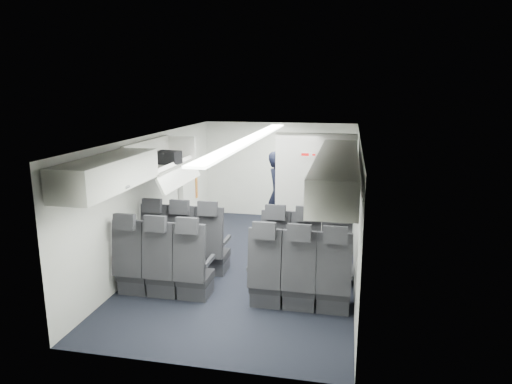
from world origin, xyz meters
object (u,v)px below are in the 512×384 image
at_px(carry_on_bag, 168,158).
at_px(seat_row_front, 244,251).
at_px(seat_row_mid, 229,274).
at_px(flight_attendant, 278,195).
at_px(galley_unit, 320,180).
at_px(boarding_door, 189,185).

bearing_deg(carry_on_bag, seat_row_front, -8.97).
xyz_separation_m(seat_row_mid, flight_attendant, (0.21, 2.93, 0.45)).
bearing_deg(galley_unit, boarding_door, -155.72).
xyz_separation_m(seat_row_front, seat_row_mid, (0.00, -0.90, 0.00)).
bearing_deg(seat_row_front, carry_on_bag, 162.83).
xyz_separation_m(galley_unit, carry_on_bag, (-2.32, -2.83, 0.83)).
relative_size(galley_unit, carry_on_bag, 4.99).
bearing_deg(flight_attendant, boarding_door, 68.87).
distance_m(seat_row_mid, flight_attendant, 2.97).
xyz_separation_m(seat_row_mid, galley_unit, (0.95, 4.15, 0.55)).
xyz_separation_m(seat_row_mid, carry_on_bag, (-1.37, 1.32, 1.37)).
relative_size(flight_attendant, carry_on_bag, 4.51).
bearing_deg(boarding_door, seat_row_mid, -61.23).
relative_size(seat_row_front, carry_on_bag, 8.74).
height_order(seat_row_front, carry_on_bag, carry_on_bag).
distance_m(seat_row_front, boarding_door, 2.71).
distance_m(boarding_door, flight_attendant, 1.85).
xyz_separation_m(seat_row_mid, boarding_door, (-1.64, 2.99, 0.55)).
height_order(seat_row_mid, carry_on_bag, carry_on_bag).
height_order(galley_unit, flight_attendant, galley_unit).
relative_size(seat_row_mid, galley_unit, 1.75).
bearing_deg(galley_unit, seat_row_front, -106.28).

